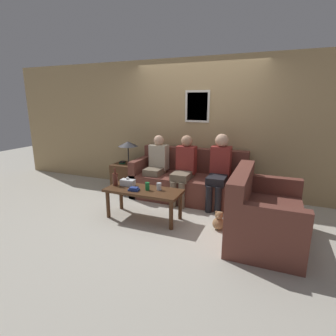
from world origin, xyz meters
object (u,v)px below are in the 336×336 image
wine_bottle (115,179)px  person_left (157,164)px  person_middle (184,166)px  teddy_bear (219,221)px  couch_side (262,216)px  couch_main (189,182)px  coffee_table (144,194)px  person_right (219,168)px  drinking_glass (159,186)px

wine_bottle → person_left: 1.04m
person_left → person_middle: size_ratio=0.97×
wine_bottle → teddy_bear: size_ratio=1.03×
wine_bottle → person_left: bearing=74.9°
couch_side → couch_main: bearing=50.7°
person_middle → teddy_bear: bearing=-46.4°
couch_main → couch_side: size_ratio=1.52×
coffee_table → wine_bottle: size_ratio=4.17×
couch_side → teddy_bear: couch_side is taller
couch_side → wine_bottle: bearing=90.1°
coffee_table → wine_bottle: (-0.51, 0.01, 0.18)m
coffee_table → teddy_bear: coffee_table is taller
person_right → person_middle: bearing=-177.5°
couch_side → coffee_table: couch_side is taller
wine_bottle → teddy_bear: bearing=2.0°
couch_side → teddy_bear: (-0.58, 0.05, -0.20)m
wine_bottle → teddy_bear: wine_bottle is taller
person_left → person_right: size_ratio=0.93×
coffee_table → wine_bottle: wine_bottle is taller
drinking_glass → person_middle: size_ratio=0.09×
couch_side → coffee_table: size_ratio=1.14×
couch_main → coffee_table: couch_main is taller
drinking_glass → person_right: (0.73, 0.90, 0.16)m
coffee_table → wine_bottle: bearing=178.6°
couch_side → person_right: (-0.78, 0.95, 0.37)m
couch_side → person_middle: person_middle is taller
person_middle → coffee_table: bearing=-109.5°
couch_main → teddy_bear: size_ratio=7.45×
drinking_glass → coffee_table: bearing=-163.1°
teddy_bear → person_middle: bearing=133.6°
wine_bottle → person_middle: (0.85, 0.93, 0.07)m
person_middle → person_right: 0.63m
person_middle → person_left: bearing=173.3°
wine_bottle → person_right: (1.47, 0.96, 0.11)m
coffee_table → drinking_glass: bearing=16.9°
person_left → person_middle: person_middle is taller
person_right → couch_side: bearing=-50.6°
couch_side → wine_bottle: size_ratio=4.75×
wine_bottle → drinking_glass: wine_bottle is taller
drinking_glass → person_right: 1.17m
couch_main → person_right: bearing=-16.1°
coffee_table → teddy_bear: bearing=3.5°
wine_bottle → person_middle: size_ratio=0.24×
person_left → teddy_bear: size_ratio=4.23×
coffee_table → person_left: 1.07m
person_left → person_right: (1.20, -0.04, 0.05)m
person_right → teddy_bear: (0.20, -0.90, -0.57)m
coffee_table → teddy_bear: size_ratio=4.29×
wine_bottle → teddy_bear: (1.68, 0.06, -0.46)m
person_right → person_left: bearing=178.1°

